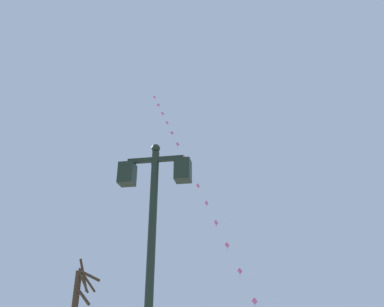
% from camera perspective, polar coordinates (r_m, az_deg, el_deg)
% --- Properties ---
extents(twin_lantern_lamp_post, '(1.31, 0.28, 4.46)m').
position_cam_1_polar(twin_lantern_lamp_post, '(6.57, -5.94, -9.32)').
color(twin_lantern_lamp_post, '#1E2D23').
rests_on(twin_lantern_lamp_post, ground_plane).
extents(kite_train, '(10.43, 13.17, 23.72)m').
position_cam_1_polar(kite_train, '(28.45, -0.14, -2.75)').
color(kite_train, brown).
rests_on(kite_train, ground_plane).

